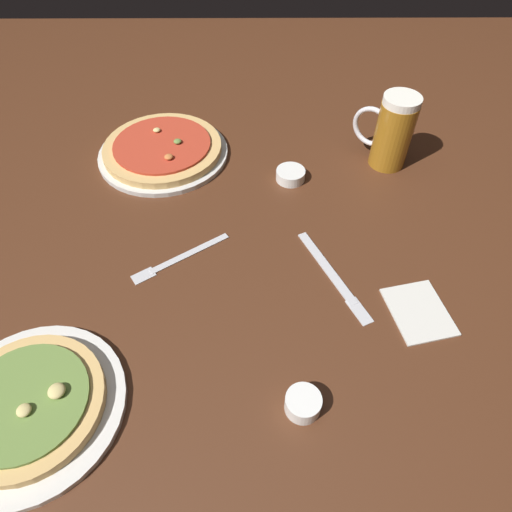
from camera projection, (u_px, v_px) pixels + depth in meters
ground_plane at (256, 267)px, 0.90m from camera, size 2.40×2.40×0.03m
pizza_plate_near at (31, 406)px, 0.68m from camera, size 0.29×0.29×0.05m
pizza_plate_far at (164, 150)px, 1.10m from camera, size 0.32×0.32×0.05m
beer_mug_dark at (393, 131)px, 1.03m from camera, size 0.13×0.11×0.18m
ramekin_sauce at (305, 403)px, 0.68m from camera, size 0.06×0.06×0.03m
ramekin_butter at (292, 175)px, 1.05m from camera, size 0.07×0.07×0.03m
napkin_folded at (421, 311)px, 0.81m from camera, size 0.12×0.14×0.01m
fork_left at (181, 258)px, 0.89m from camera, size 0.19×0.14×0.01m
knife_right at (335, 275)px, 0.86m from camera, size 0.12×0.23×0.01m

